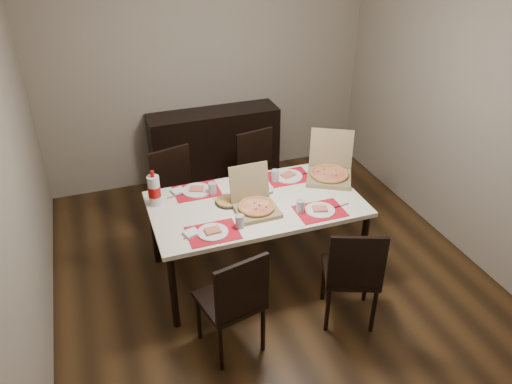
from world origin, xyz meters
TOP-DOWN VIEW (x-y plane):
  - ground at (0.00, 0.00)m, footprint 3.80×4.00m
  - room_walls at (0.00, 0.43)m, footprint 3.84×4.02m
  - sideboard at (0.00, 1.78)m, footprint 1.50×0.40m
  - dining_table at (-0.11, 0.02)m, footprint 1.80×1.00m
  - chair_near_left at (-0.57, -0.82)m, footprint 0.50×0.50m
  - chair_near_right at (0.38, -0.84)m, footprint 0.54×0.54m
  - chair_far_left at (-0.64, 0.81)m, footprint 0.51×0.51m
  - chair_far_right at (0.26, 0.93)m, footprint 0.49×0.49m
  - setting_near_left at (-0.54, -0.30)m, footprint 0.49×0.30m
  - setting_near_right at (0.31, -0.29)m, footprint 0.48×0.30m
  - setting_far_left at (-0.53, 0.34)m, footprint 0.48×0.30m
  - setting_far_right at (0.29, 0.32)m, footprint 0.46×0.30m
  - napkin_loose at (-0.06, -0.02)m, footprint 0.14×0.15m
  - pizza_box_center at (-0.15, -0.09)m, footprint 0.35×0.39m
  - pizza_box_right at (0.68, 0.20)m, footprint 0.56×0.58m
  - faina_plate at (-0.34, 0.08)m, footprint 0.22×0.22m
  - dip_bowl at (0.04, 0.15)m, footprint 0.16×0.16m
  - soda_bottle at (-0.92, 0.27)m, footprint 0.11×0.11m

SIDE VIEW (x-z plane):
  - ground at x=0.00m, z-range -0.02..0.00m
  - sideboard at x=0.00m, z-range 0.00..0.90m
  - chair_near_left at x=-0.57m, z-range 0.05..0.98m
  - chair_near_right at x=0.38m, z-range 0.05..0.98m
  - chair_far_left at x=-0.64m, z-range 0.05..0.98m
  - chair_far_right at x=0.26m, z-range 0.05..0.98m
  - dining_table at x=-0.11m, z-range 0.31..1.06m
  - napkin_loose at x=-0.06m, z-range 0.75..0.77m
  - faina_plate at x=-0.34m, z-range 0.75..0.78m
  - dip_bowl at x=0.04m, z-range 0.75..0.78m
  - setting_far_left at x=-0.53m, z-range 0.72..0.83m
  - setting_far_right at x=0.29m, z-range 0.72..0.83m
  - setting_near_left at x=-0.54m, z-range 0.72..0.83m
  - setting_near_right at x=0.31m, z-range 0.72..0.83m
  - pizza_box_center at x=-0.15m, z-range 0.63..0.98m
  - pizza_box_right at x=0.68m, z-range 0.61..1.01m
  - soda_bottle at x=-0.92m, z-range 0.73..1.05m
  - room_walls at x=0.00m, z-range 0.42..3.04m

